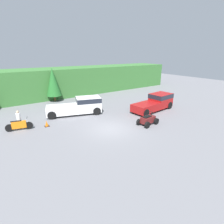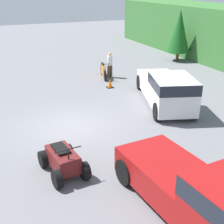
{
  "view_description": "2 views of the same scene",
  "coord_description": "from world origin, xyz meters",
  "px_view_note": "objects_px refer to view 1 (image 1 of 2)",
  "views": [
    {
      "loc": [
        -8.24,
        -12.21,
        6.62
      ],
      "look_at": [
        1.26,
        1.53,
        0.95
      ],
      "focal_mm": 28.0,
      "sensor_mm": 36.0,
      "label": 1
    },
    {
      "loc": [
        12.69,
        -3.3,
        6.09
      ],
      "look_at": [
        1.26,
        1.53,
        0.95
      ],
      "focal_mm": 50.0,
      "sensor_mm": 36.0,
      "label": 2
    }
  ],
  "objects_px": {
    "rider_person": "(19,119)",
    "dirt_bike": "(19,125)",
    "quad_atv": "(148,120)",
    "pickup_truck_red": "(156,102)",
    "traffic_cone": "(47,124)",
    "pickup_truck_second": "(80,105)"
  },
  "relations": [
    {
      "from": "dirt_bike",
      "to": "traffic_cone",
      "type": "height_order",
      "value": "dirt_bike"
    },
    {
      "from": "quad_atv",
      "to": "traffic_cone",
      "type": "height_order",
      "value": "quad_atv"
    },
    {
      "from": "pickup_truck_red",
      "to": "rider_person",
      "type": "height_order",
      "value": "pickup_truck_red"
    },
    {
      "from": "pickup_truck_second",
      "to": "dirt_bike",
      "type": "bearing_deg",
      "value": -152.85
    },
    {
      "from": "pickup_truck_red",
      "to": "traffic_cone",
      "type": "height_order",
      "value": "pickup_truck_red"
    },
    {
      "from": "rider_person",
      "to": "traffic_cone",
      "type": "xyz_separation_m",
      "value": [
        2.16,
        -0.89,
        -0.69
      ]
    },
    {
      "from": "rider_person",
      "to": "pickup_truck_second",
      "type": "bearing_deg",
      "value": 5.37
    },
    {
      "from": "quad_atv",
      "to": "traffic_cone",
      "type": "bearing_deg",
      "value": 141.06
    },
    {
      "from": "rider_person",
      "to": "quad_atv",
      "type": "bearing_deg",
      "value": -30.64
    },
    {
      "from": "quad_atv",
      "to": "rider_person",
      "type": "xyz_separation_m",
      "value": [
        -10.34,
        6.03,
        0.48
      ]
    },
    {
      "from": "rider_person",
      "to": "traffic_cone",
      "type": "distance_m",
      "value": 2.43
    },
    {
      "from": "traffic_cone",
      "to": "pickup_truck_second",
      "type": "bearing_deg",
      "value": 20.3
    },
    {
      "from": "pickup_truck_red",
      "to": "rider_person",
      "type": "relative_size",
      "value": 3.38
    },
    {
      "from": "pickup_truck_second",
      "to": "rider_person",
      "type": "relative_size",
      "value": 3.62
    },
    {
      "from": "dirt_bike",
      "to": "rider_person",
      "type": "bearing_deg",
      "value": 90.3
    },
    {
      "from": "rider_person",
      "to": "dirt_bike",
      "type": "bearing_deg",
      "value": -103.14
    },
    {
      "from": "pickup_truck_red",
      "to": "pickup_truck_second",
      "type": "height_order",
      "value": "same"
    },
    {
      "from": "pickup_truck_red",
      "to": "rider_person",
      "type": "bearing_deg",
      "value": 162.38
    },
    {
      "from": "traffic_cone",
      "to": "pickup_truck_red",
      "type": "bearing_deg",
      "value": -10.54
    },
    {
      "from": "pickup_truck_red",
      "to": "quad_atv",
      "type": "xyz_separation_m",
      "value": [
        -4.2,
        -2.83,
        -0.53
      ]
    },
    {
      "from": "quad_atv",
      "to": "traffic_cone",
      "type": "distance_m",
      "value": 9.67
    },
    {
      "from": "pickup_truck_red",
      "to": "traffic_cone",
      "type": "bearing_deg",
      "value": 164.24
    }
  ]
}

